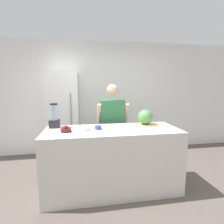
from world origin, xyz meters
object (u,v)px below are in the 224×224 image
Objects in this scene: person at (112,127)px; watermelon at (145,117)px; bowl_small_blue at (98,127)px; refrigerator at (63,117)px; blender at (54,117)px; bowl_cherries at (66,130)px; bowl_cream at (84,128)px.

person reaches higher than watermelon.
watermelon reaches higher than bowl_small_blue.
refrigerator reaches higher than bowl_small_blue.
blender is at bearing -90.32° from refrigerator.
bowl_small_blue is (0.64, -1.31, 0.05)m from refrigerator.
refrigerator is 4.97× the size of blender.
watermelon reaches higher than bowl_cherries.
watermelon is 1.59× the size of bowl_cream.
bowl_cherries is (-1.23, -0.23, -0.10)m from watermelon.
person is 1.10m from blender.
refrigerator is 12.27× the size of bowl_cream.
bowl_small_blue is (-0.32, -0.64, 0.15)m from person.
blender reaches higher than watermelon.
blender reaches higher than bowl_small_blue.
watermelon is 0.64× the size of blender.
watermelon is at bearing -47.18° from person.
watermelon is at bearing 10.62° from bowl_cream.
bowl_cream reaches higher than bowl_small_blue.
watermelon is 1.43m from blender.
person reaches higher than bowl_small_blue.
bowl_cream is (-0.99, -0.18, -0.10)m from watermelon.
refrigerator reaches higher than blender.
refrigerator is 1.18m from person.
refrigerator is 1.15× the size of person.
bowl_small_blue is (0.21, 0.03, -0.00)m from bowl_cream.
bowl_small_blue is at bearing -116.67° from person.
person is at bearing 43.00° from bowl_cherries.
person reaches higher than blender.
person is 1.07m from bowl_cherries.
bowl_small_blue is 0.70m from blender.
watermelon is at bearing 10.64° from bowl_cherries.
watermelon is 1.01m from bowl_cream.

